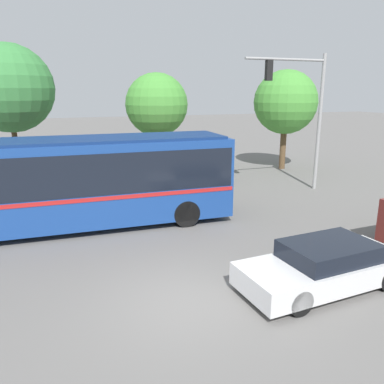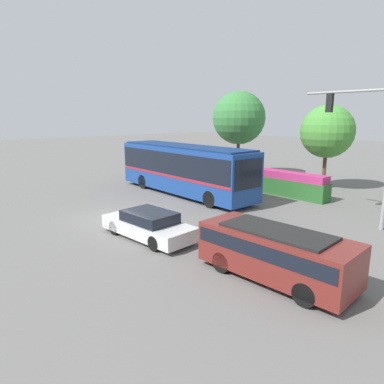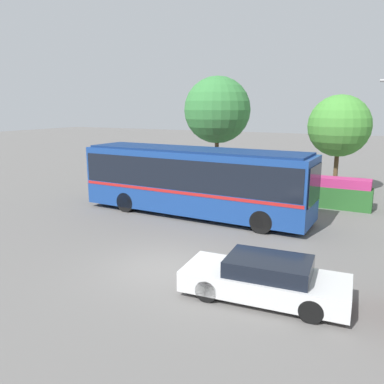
{
  "view_description": "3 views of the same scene",
  "coord_description": "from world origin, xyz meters",
  "views": [
    {
      "loc": [
        -2.64,
        -7.73,
        4.87
      ],
      "look_at": [
        2.14,
        5.48,
        1.17
      ],
      "focal_mm": 35.86,
      "sensor_mm": 36.0,
      "label": 1
    },
    {
      "loc": [
        15.39,
        -8.44,
        5.14
      ],
      "look_at": [
        2.46,
        3.0,
        1.34
      ],
      "focal_mm": 32.16,
      "sensor_mm": 36.0,
      "label": 2
    },
    {
      "loc": [
        6.36,
        -10.28,
        5.21
      ],
      "look_at": [
        -1.9,
        5.7,
        1.29
      ],
      "focal_mm": 36.48,
      "sensor_mm": 36.0,
      "label": 3
    }
  ],
  "objects": [
    {
      "name": "city_bus",
      "position": [
        -2.08,
        6.27,
        1.87
      ],
      "size": [
        11.49,
        2.91,
        3.28
      ],
      "rotation": [
        0.0,
        0.0,
        -0.03
      ],
      "color": "navy",
      "rests_on": "ground"
    },
    {
      "name": "street_tree_left",
      "position": [
        -4.56,
        14.61,
        5.01
      ],
      "size": [
        4.51,
        4.51,
        7.28
      ],
      "color": "brown",
      "rests_on": "ground"
    },
    {
      "name": "street_tree_centre",
      "position": [
        3.33,
        14.97,
        4.09
      ],
      "size": [
        3.72,
        3.72,
        5.96
      ],
      "color": "brown",
      "rests_on": "ground"
    },
    {
      "name": "ground_plane",
      "position": [
        0.0,
        0.0,
        0.0
      ],
      "size": [
        140.0,
        140.0,
        0.0
      ],
      "primitive_type": "plane",
      "color": "slate"
    },
    {
      "name": "traffic_light_pole",
      "position": [
        8.9,
        8.18,
        4.3
      ],
      "size": [
        4.32,
        0.24,
        6.62
      ],
      "rotation": [
        0.0,
        0.0,
        3.14
      ],
      "color": "gray",
      "rests_on": "ground"
    },
    {
      "name": "flowering_hedge",
      "position": [
        0.39,
        11.01,
        0.79
      ],
      "size": [
        10.61,
        1.04,
        1.6
      ],
      "color": "#286028",
      "rests_on": "ground"
    },
    {
      "name": "suv_left_lane",
      "position": [
        9.45,
        0.37,
        0.97
      ],
      "size": [
        5.09,
        2.19,
        1.66
      ],
      "rotation": [
        0.0,
        0.0,
        3.19
      ],
      "color": "maroon",
      "rests_on": "ground"
    },
    {
      "name": "sedan_foreground",
      "position": [
        3.57,
        -0.49,
        0.57
      ],
      "size": [
        4.63,
        2.1,
        1.19
      ],
      "rotation": [
        0.0,
        0.0,
        3.22
      ],
      "color": "silver",
      "rests_on": "ground"
    }
  ]
}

